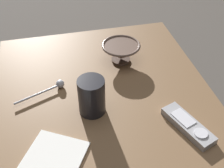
# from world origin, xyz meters

# --- Properties ---
(ground_plane) EXTENTS (6.00, 6.00, 0.00)m
(ground_plane) POSITION_xyz_m (0.00, 0.00, 0.00)
(ground_plane) COLOR #47423D
(table) EXTENTS (0.66, 0.61, 0.04)m
(table) POSITION_xyz_m (0.00, 0.00, 0.02)
(table) COLOR brown
(table) RESTS_ON ground
(cereal_bowl) EXTENTS (0.12, 0.12, 0.06)m
(cereal_bowl) POSITION_xyz_m (-0.12, 0.08, 0.07)
(cereal_bowl) COLOR brown
(cereal_bowl) RESTS_ON table
(coffee_mug) EXTENTS (0.07, 0.07, 0.10)m
(coffee_mug) POSITION_xyz_m (0.08, -0.05, 0.09)
(coffee_mug) COLOR black
(coffee_mug) RESTS_ON table
(teaspoon) EXTENTS (0.07, 0.14, 0.02)m
(teaspoon) POSITION_xyz_m (-0.02, -0.14, 0.05)
(teaspoon) COLOR #A3A5B2
(teaspoon) RESTS_ON table
(tv_remote_near) EXTENTS (0.16, 0.10, 0.02)m
(tv_remote_near) POSITION_xyz_m (0.20, 0.18, 0.05)
(tv_remote_near) COLOR #9E9EA3
(tv_remote_near) RESTS_ON table
(folded_napkin) EXTENTS (0.18, 0.18, 0.01)m
(folded_napkin) POSITION_xyz_m (0.22, -0.16, 0.04)
(folded_napkin) COLOR white
(folded_napkin) RESTS_ON table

